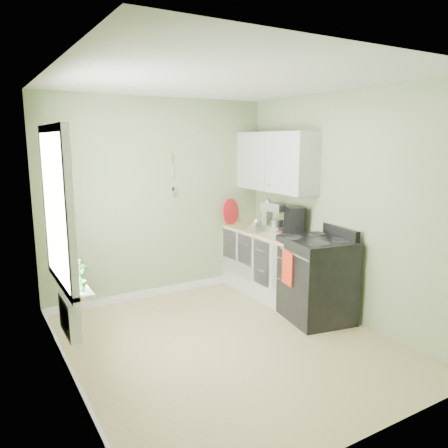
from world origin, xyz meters
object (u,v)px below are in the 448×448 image
kettle (256,226)px  coffee_maker (294,222)px  stand_mixer (273,218)px  stove (316,278)px

kettle → coffee_maker: size_ratio=0.52×
stand_mixer → kettle: 0.27m
coffee_maker → kettle: bearing=136.9°
stove → coffee_maker: (0.14, 0.61, 0.58)m
stove → coffee_maker: 0.86m
stove → stand_mixer: 1.10m
stove → coffee_maker: coffee_maker is taller
stove → coffee_maker: bearing=76.8°
stove → stand_mixer: (0.02, 0.92, 0.59)m
stand_mixer → coffee_maker: (0.12, -0.31, -0.01)m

